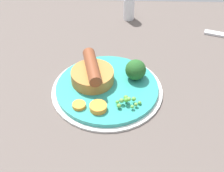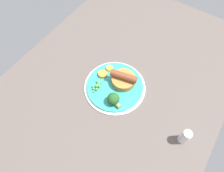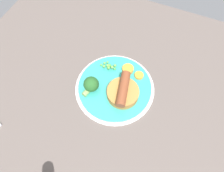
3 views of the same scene
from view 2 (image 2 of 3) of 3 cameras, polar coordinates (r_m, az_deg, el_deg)
name	(u,v)px [view 2 (image 2 of 3)]	position (r cm, az deg, el deg)	size (l,w,h in cm)	color
dining_table	(121,79)	(80.63, 2.51, 2.01)	(110.00, 80.00, 3.00)	#564C47
dinner_plate	(115,87)	(76.36, 0.82, -0.17)	(23.39, 23.39, 1.40)	silver
sausage_pudding	(123,79)	(74.93, 3.28, 2.00)	(9.01, 10.40, 5.20)	#AD7538
pea_pile	(97,86)	(74.65, -4.27, 0.11)	(5.15, 2.87, 1.81)	#56B346
broccoli_floret_far	(114,99)	(70.54, 0.44, -3.76)	(4.42, 5.75, 4.42)	#235623
carrot_slice_0	(109,68)	(79.47, -0.78, 5.07)	(2.66, 2.66, 0.74)	orange
carrot_slice_4	(103,74)	(77.81, -2.71, 3.47)	(3.42, 3.42, 1.15)	orange
salt_shaker	(185,137)	(69.84, 20.06, -13.45)	(2.94, 2.94, 6.89)	silver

